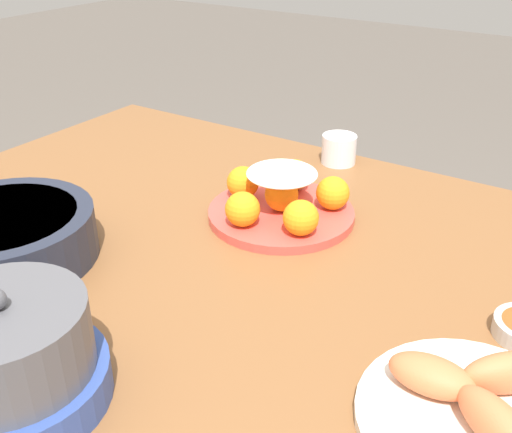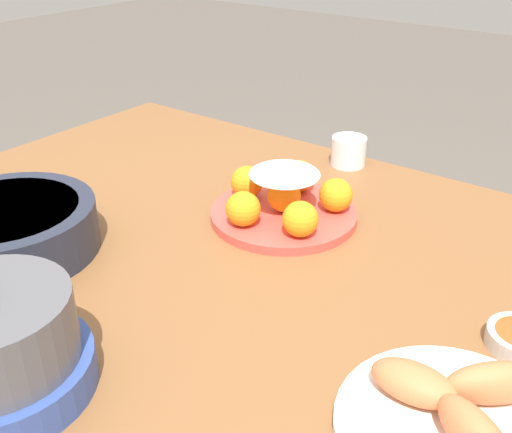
% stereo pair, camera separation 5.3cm
% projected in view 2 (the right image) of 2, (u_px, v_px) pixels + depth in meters
% --- Properties ---
extents(dining_table, '(1.38, 1.03, 0.74)m').
position_uv_depth(dining_table, '(225.00, 303.00, 0.99)').
color(dining_table, brown).
rests_on(dining_table, ground_plane).
extents(cake_plate, '(0.26, 0.26, 0.10)m').
position_uv_depth(cake_plate, '(285.00, 201.00, 1.05)').
color(cake_plate, '#E04C42').
rests_on(cake_plate, dining_table).
extents(serving_bowl, '(0.28, 0.28, 0.08)m').
position_uv_depth(serving_bowl, '(8.00, 228.00, 0.95)').
color(serving_bowl, '#232838').
rests_on(serving_bowl, dining_table).
extents(seafood_platter, '(0.26, 0.26, 0.07)m').
position_uv_depth(seafood_platter, '(459.00, 418.00, 0.63)').
color(seafood_platter, silver).
rests_on(seafood_platter, dining_table).
extents(cup_near, '(0.07, 0.07, 0.06)m').
position_uv_depth(cup_near, '(349.00, 151.00, 1.27)').
color(cup_near, white).
rests_on(cup_near, dining_table).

